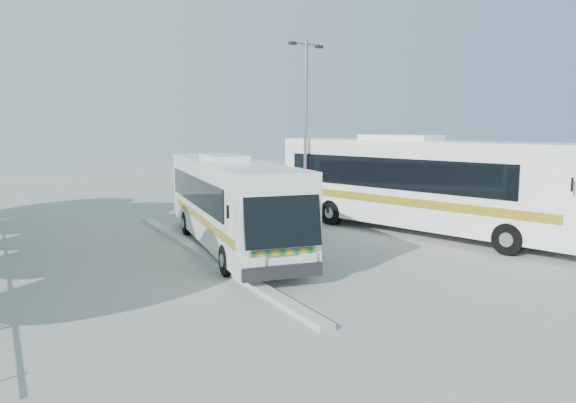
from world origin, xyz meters
TOP-DOWN VIEW (x-y plane):
  - ground at (0.00, 0.00)m, footprint 100.00×100.00m
  - kerb_divider at (-2.30, 2.00)m, footprint 0.40×16.00m
  - coach_main at (-1.00, 2.68)m, footprint 3.79×11.52m
  - coach_adjacent at (7.01, 1.75)m, footprint 6.24×13.85m
  - lamppost at (4.06, 6.19)m, footprint 1.97×0.67m

SIDE VIEW (x-z plane):
  - ground at x=0.00m, z-range 0.00..0.00m
  - kerb_divider at x=-2.30m, z-range 0.00..0.15m
  - coach_main at x=-1.00m, z-range 0.15..3.29m
  - coach_adjacent at x=7.01m, z-range 0.18..3.96m
  - lamppost at x=4.06m, z-range 0.42..8.56m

